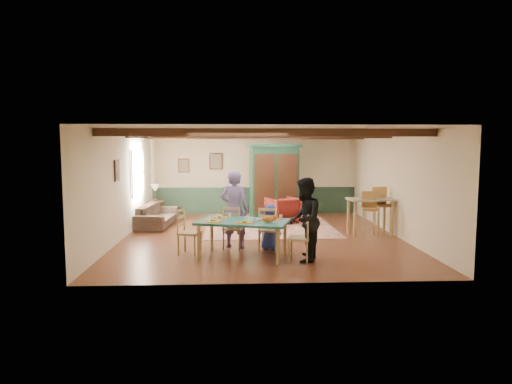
{
  "coord_description": "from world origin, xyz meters",
  "views": [
    {
      "loc": [
        -0.68,
        -11.58,
        2.37
      ],
      "look_at": [
        -0.13,
        0.05,
        1.15
      ],
      "focal_mm": 32.0,
      "sensor_mm": 36.0,
      "label": 1
    }
  ],
  "objects_px": {
    "dining_chair_end_left": "(190,232)",
    "dining_chair_end_right": "(299,237)",
    "person_man": "(235,209)",
    "bar_stool_right": "(382,211)",
    "dining_table": "(243,239)",
    "armoire": "(274,181)",
    "person_child": "(270,227)",
    "sofa": "(157,215)",
    "dining_chair_far_right": "(269,229)",
    "dining_chair_far_left": "(234,227)",
    "end_table": "(156,210)",
    "counter_table": "(370,217)",
    "cat": "(268,218)",
    "bar_stool_left": "(370,215)",
    "armchair": "(282,210)",
    "table_lamp": "(155,193)",
    "person_woman": "(304,220)"
  },
  "relations": [
    {
      "from": "armchair",
      "to": "person_man",
      "type": "bearing_deg",
      "value": 43.03
    },
    {
      "from": "person_woman",
      "to": "sofa",
      "type": "relative_size",
      "value": 0.8
    },
    {
      "from": "sofa",
      "to": "counter_table",
      "type": "distance_m",
      "value": 6.03
    },
    {
      "from": "armoire",
      "to": "armchair",
      "type": "height_order",
      "value": "armoire"
    },
    {
      "from": "bar_stool_right",
      "to": "armchair",
      "type": "bearing_deg",
      "value": 135.62
    },
    {
      "from": "dining_table",
      "to": "armoire",
      "type": "relative_size",
      "value": 0.78
    },
    {
      "from": "cat",
      "to": "armchair",
      "type": "distance_m",
      "value": 4.52
    },
    {
      "from": "bar_stool_left",
      "to": "dining_chair_far_left",
      "type": "bearing_deg",
      "value": -158.56
    },
    {
      "from": "person_child",
      "to": "armoire",
      "type": "distance_m",
      "value": 4.69
    },
    {
      "from": "counter_table",
      "to": "dining_chair_far_left",
      "type": "bearing_deg",
      "value": -158.23
    },
    {
      "from": "bar_stool_right",
      "to": "table_lamp",
      "type": "bearing_deg",
      "value": 149.7
    },
    {
      "from": "bar_stool_right",
      "to": "dining_chair_far_right",
      "type": "bearing_deg",
      "value": -158.6
    },
    {
      "from": "sofa",
      "to": "end_table",
      "type": "relative_size",
      "value": 3.66
    },
    {
      "from": "person_woman",
      "to": "end_table",
      "type": "distance_m",
      "value": 6.66
    },
    {
      "from": "armoire",
      "to": "bar_stool_right",
      "type": "height_order",
      "value": "armoire"
    },
    {
      "from": "dining_chair_far_left",
      "to": "end_table",
      "type": "height_order",
      "value": "dining_chair_far_left"
    },
    {
      "from": "cat",
      "to": "dining_table",
      "type": "bearing_deg",
      "value": 169.7
    },
    {
      "from": "dining_chair_far_right",
      "to": "person_man",
      "type": "relative_size",
      "value": 0.55
    },
    {
      "from": "dining_table",
      "to": "dining_chair_far_left",
      "type": "bearing_deg",
      "value": 103.13
    },
    {
      "from": "dining_chair_far_left",
      "to": "person_woman",
      "type": "distance_m",
      "value": 1.9
    },
    {
      "from": "dining_table",
      "to": "cat",
      "type": "bearing_deg",
      "value": -26.23
    },
    {
      "from": "cat",
      "to": "sofa",
      "type": "height_order",
      "value": "cat"
    },
    {
      "from": "bar_stool_right",
      "to": "dining_chair_end_right",
      "type": "bearing_deg",
      "value": -141.85
    },
    {
      "from": "bar_stool_right",
      "to": "dining_chair_end_left",
      "type": "bearing_deg",
      "value": -165.23
    },
    {
      "from": "person_child",
      "to": "sofa",
      "type": "distance_m",
      "value": 4.41
    },
    {
      "from": "person_child",
      "to": "dining_chair_end_right",
      "type": "bearing_deg",
      "value": 133.15
    },
    {
      "from": "dining_chair_end_left",
      "to": "sofa",
      "type": "xyz_separation_m",
      "value": [
        -1.29,
        3.54,
        -0.18
      ]
    },
    {
      "from": "person_man",
      "to": "bar_stool_left",
      "type": "relative_size",
      "value": 1.53
    },
    {
      "from": "dining_chair_far_left",
      "to": "dining_chair_end_right",
      "type": "bearing_deg",
      "value": 155.08
    },
    {
      "from": "dining_chair_end_left",
      "to": "dining_chair_end_right",
      "type": "height_order",
      "value": "same"
    },
    {
      "from": "armoire",
      "to": "sofa",
      "type": "bearing_deg",
      "value": -165.34
    },
    {
      "from": "person_man",
      "to": "bar_stool_left",
      "type": "bearing_deg",
      "value": -147.66
    },
    {
      "from": "person_man",
      "to": "armoire",
      "type": "height_order",
      "value": "armoire"
    },
    {
      "from": "person_man",
      "to": "bar_stool_right",
      "type": "relative_size",
      "value": 1.44
    },
    {
      "from": "person_woman",
      "to": "person_child",
      "type": "xyz_separation_m",
      "value": [
        -0.62,
        1.04,
        -0.33
      ]
    },
    {
      "from": "person_man",
      "to": "armoire",
      "type": "bearing_deg",
      "value": -90.41
    },
    {
      "from": "dining_chair_end_right",
      "to": "bar_stool_right",
      "type": "height_order",
      "value": "bar_stool_right"
    },
    {
      "from": "sofa",
      "to": "person_woman",
      "type": "bearing_deg",
      "value": -134.02
    },
    {
      "from": "dining_chair_far_left",
      "to": "cat",
      "type": "relative_size",
      "value": 2.64
    },
    {
      "from": "end_table",
      "to": "counter_table",
      "type": "xyz_separation_m",
      "value": [
        6.05,
        -2.75,
        0.19
      ]
    },
    {
      "from": "bar_stool_left",
      "to": "person_man",
      "type": "bearing_deg",
      "value": -159.66
    },
    {
      "from": "armchair",
      "to": "counter_table",
      "type": "distance_m",
      "value": 2.85
    },
    {
      "from": "dining_table",
      "to": "counter_table",
      "type": "bearing_deg",
      "value": 33.71
    },
    {
      "from": "dining_chair_end_left",
      "to": "person_child",
      "type": "xyz_separation_m",
      "value": [
        1.77,
        0.36,
        0.03
      ]
    },
    {
      "from": "end_table",
      "to": "counter_table",
      "type": "height_order",
      "value": "counter_table"
    },
    {
      "from": "sofa",
      "to": "bar_stool_right",
      "type": "bearing_deg",
      "value": -98.85
    },
    {
      "from": "person_child",
      "to": "counter_table",
      "type": "bearing_deg",
      "value": -134.34
    },
    {
      "from": "counter_table",
      "to": "dining_chair_far_right",
      "type": "bearing_deg",
      "value": -149.24
    },
    {
      "from": "dining_chair_end_left",
      "to": "armoire",
      "type": "xyz_separation_m",
      "value": [
        2.26,
        4.97,
        0.7
      ]
    },
    {
      "from": "dining_chair_end_right",
      "to": "end_table",
      "type": "relative_size",
      "value": 1.69
    }
  ]
}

